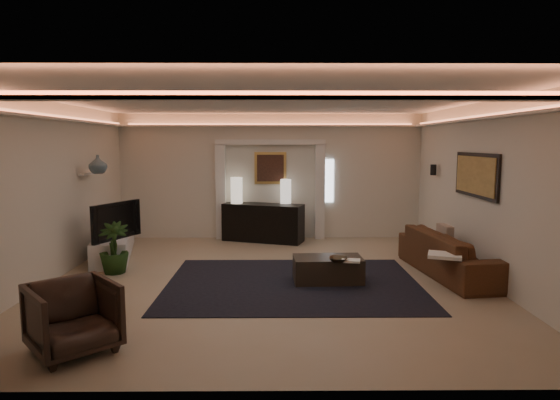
{
  "coord_description": "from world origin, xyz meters",
  "views": [
    {
      "loc": [
        0.13,
        -7.57,
        2.24
      ],
      "look_at": [
        0.2,
        0.6,
        1.25
      ],
      "focal_mm": 30.48,
      "sensor_mm": 36.0,
      "label": 1
    }
  ],
  "objects_px": {
    "console": "(263,224)",
    "sofa": "(454,254)",
    "armchair": "(73,318)",
    "coffee_table": "(328,269)"
  },
  "relations": [
    {
      "from": "console",
      "to": "sofa",
      "type": "height_order",
      "value": "console"
    },
    {
      "from": "console",
      "to": "armchair",
      "type": "xyz_separation_m",
      "value": [
        -1.87,
        -5.78,
        -0.02
      ]
    },
    {
      "from": "armchair",
      "to": "console",
      "type": "bearing_deg",
      "value": 30.3
    },
    {
      "from": "sofa",
      "to": "coffee_table",
      "type": "relative_size",
      "value": 2.28
    },
    {
      "from": "console",
      "to": "sofa",
      "type": "distance_m",
      "value": 4.35
    },
    {
      "from": "coffee_table",
      "to": "armchair",
      "type": "relative_size",
      "value": 1.3
    },
    {
      "from": "console",
      "to": "coffee_table",
      "type": "relative_size",
      "value": 1.66
    },
    {
      "from": "coffee_table",
      "to": "armchair",
      "type": "distance_m",
      "value": 3.95
    },
    {
      "from": "coffee_table",
      "to": "armchair",
      "type": "height_order",
      "value": "armchair"
    },
    {
      "from": "console",
      "to": "armchair",
      "type": "height_order",
      "value": "console"
    }
  ]
}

